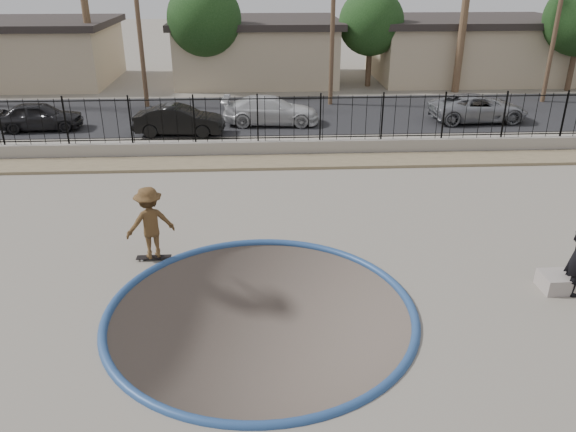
# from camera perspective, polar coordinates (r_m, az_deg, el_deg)

# --- Properties ---
(ground) EXTENTS (120.00, 120.00, 2.20)m
(ground) POSITION_cam_1_polar(r_m,az_deg,el_deg) (25.00, -2.98, 5.02)
(ground) COLOR gray
(ground) RESTS_ON ground
(bowl_pit) EXTENTS (6.84, 6.84, 1.80)m
(bowl_pit) POSITION_cam_1_polar(r_m,az_deg,el_deg) (12.79, -2.77, -9.70)
(bowl_pit) COLOR #463F36
(bowl_pit) RESTS_ON ground
(coping_ring) EXTENTS (7.04, 7.04, 0.20)m
(coping_ring) POSITION_cam_1_polar(r_m,az_deg,el_deg) (12.79, -2.77, -9.70)
(coping_ring) COLOR navy
(coping_ring) RESTS_ON ground
(rock_strip) EXTENTS (42.00, 1.60, 0.11)m
(rock_strip) POSITION_cam_1_polar(r_m,az_deg,el_deg) (21.98, -3.01, 5.46)
(rock_strip) COLOR #8B7B5B
(rock_strip) RESTS_ON ground
(retaining_wall) EXTENTS (42.00, 0.45, 0.60)m
(retaining_wall) POSITION_cam_1_polar(r_m,az_deg,el_deg) (22.95, -3.04, 6.92)
(retaining_wall) COLOR gray
(retaining_wall) RESTS_ON ground
(fence) EXTENTS (40.00, 0.04, 1.80)m
(fence) POSITION_cam_1_polar(r_m,az_deg,el_deg) (22.62, -3.10, 9.82)
(fence) COLOR black
(fence) RESTS_ON retaining_wall
(street) EXTENTS (90.00, 8.00, 0.04)m
(street) POSITION_cam_1_polar(r_m,az_deg,el_deg) (29.48, -3.08, 10.29)
(street) COLOR black
(street) RESTS_ON ground
(house_west) EXTENTS (11.60, 8.60, 3.90)m
(house_west) POSITION_cam_1_polar(r_m,az_deg,el_deg) (41.29, -25.28, 14.91)
(house_west) COLOR tan
(house_west) RESTS_ON ground
(house_center) EXTENTS (10.60, 8.60, 3.90)m
(house_center) POSITION_cam_1_polar(r_m,az_deg,el_deg) (38.45, -3.21, 16.55)
(house_center) COLOR tan
(house_center) RESTS_ON ground
(house_east) EXTENTS (12.60, 8.60, 3.90)m
(house_east) POSITION_cam_1_polar(r_m,az_deg,el_deg) (40.91, 17.64, 15.97)
(house_east) COLOR tan
(house_east) RESTS_ON ground
(utility_pole_left) EXTENTS (1.70, 0.24, 9.00)m
(utility_pole_left) POSITION_cam_1_polar(r_m,az_deg,el_deg) (31.29, -15.01, 19.07)
(utility_pole_left) COLOR #473323
(utility_pole_left) RESTS_ON ground
(utility_pole_mid) EXTENTS (1.70, 0.24, 9.50)m
(utility_pole_mid) POSITION_cam_1_polar(r_m,az_deg,el_deg) (30.93, 4.60, 20.18)
(utility_pole_mid) COLOR #473323
(utility_pole_mid) RESTS_ON ground
(utility_pole_right) EXTENTS (1.70, 0.24, 9.00)m
(utility_pole_right) POSITION_cam_1_polar(r_m,az_deg,el_deg) (34.60, 25.78, 18.02)
(utility_pole_right) COLOR #473323
(utility_pole_right) RESTS_ON ground
(street_tree_left) EXTENTS (4.32, 4.32, 6.36)m
(street_tree_left) POSITION_cam_1_polar(r_m,az_deg,el_deg) (34.86, -8.51, 19.20)
(street_tree_left) COLOR #473323
(street_tree_left) RESTS_ON ground
(street_tree_mid) EXTENTS (3.96, 3.96, 5.83)m
(street_tree_mid) POSITION_cam_1_polar(r_m,az_deg,el_deg) (36.43, 8.44, 18.86)
(street_tree_mid) COLOR #473323
(street_tree_mid) RESTS_ON ground
(skater) EXTENTS (1.43, 1.13, 1.94)m
(skater) POSITION_cam_1_polar(r_m,az_deg,el_deg) (14.85, -13.80, -1.02)
(skater) COLOR brown
(skater) RESTS_ON ground
(skateboard) EXTENTS (0.90, 0.23, 0.08)m
(skateboard) POSITION_cam_1_polar(r_m,az_deg,el_deg) (15.25, -13.47, -4.10)
(skateboard) COLOR black
(skateboard) RESTS_ON ground
(concrete_ledge) EXTENTS (1.61, 0.73, 0.40)m
(concrete_ledge) POSITION_cam_1_polar(r_m,az_deg,el_deg) (15.14, 27.04, -5.92)
(concrete_ledge) COLOR gray
(concrete_ledge) RESTS_ON ground
(car_a) EXTENTS (3.88, 1.79, 1.29)m
(car_a) POSITION_cam_1_polar(r_m,az_deg,el_deg) (28.77, -23.91, 9.27)
(car_a) COLOR black
(car_a) RESTS_ON street
(car_b) EXTENTS (4.06, 1.67, 1.31)m
(car_b) POSITION_cam_1_polar(r_m,az_deg,el_deg) (26.07, -10.98, 9.54)
(car_b) COLOR black
(car_b) RESTS_ON street
(car_c) EXTENTS (4.66, 2.08, 1.33)m
(car_c) POSITION_cam_1_polar(r_m,az_deg,el_deg) (27.38, -1.76, 10.69)
(car_c) COLOR silver
(car_c) RESTS_ON street
(car_d) EXTENTS (4.79, 2.39, 1.31)m
(car_d) POSITION_cam_1_polar(r_m,az_deg,el_deg) (29.40, 18.77, 10.36)
(car_d) COLOR gray
(car_d) RESTS_ON street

